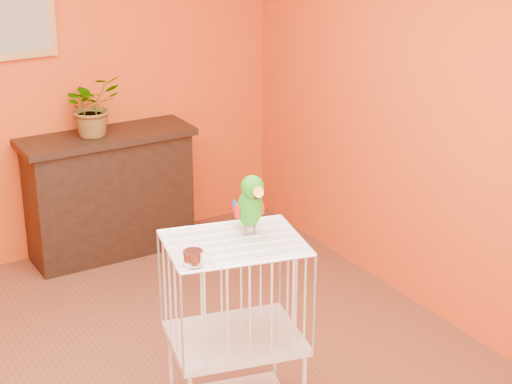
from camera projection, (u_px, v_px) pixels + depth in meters
room_shell at (146, 129)px, 4.00m from camera, size 4.50×4.50×4.50m
console_cabinet at (110, 194)px, 6.29m from camera, size 1.26×0.45×0.94m
potted_plant at (94, 113)px, 6.00m from camera, size 0.47×0.50×0.34m
framed_picture at (10, 23)px, 5.72m from camera, size 0.62×0.04×0.50m
birdcage at (235, 329)px, 4.35m from camera, size 0.75×0.64×1.02m
feed_cup at (193, 257)px, 3.92m from camera, size 0.09×0.09×0.07m
parrot at (250, 204)px, 4.20m from camera, size 0.17×0.29×0.33m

